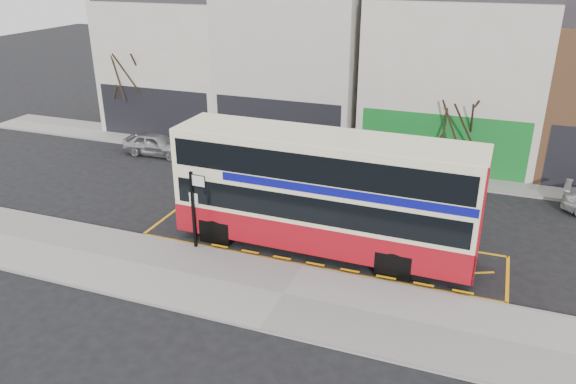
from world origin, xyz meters
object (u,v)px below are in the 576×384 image
at_px(street_tree_left, 128,62).
at_px(street_tree_right, 460,111).
at_px(bus_stop_post, 194,203).
at_px(double_decker_bus, 325,192).
at_px(car_grey, 315,161).
at_px(car_silver, 156,144).

bearing_deg(street_tree_left, street_tree_right, -1.98).
bearing_deg(street_tree_right, bus_stop_post, -127.17).
bearing_deg(double_decker_bus, street_tree_right, 67.90).
bearing_deg(street_tree_right, car_grey, -166.05).
distance_m(bus_stop_post, car_grey, 9.71).
xyz_separation_m(car_silver, street_tree_left, (-3.33, 2.81, 3.92)).
relative_size(car_grey, street_tree_left, 0.59).
height_order(double_decker_bus, car_grey, double_decker_bus).
height_order(car_grey, street_tree_right, street_tree_right).
xyz_separation_m(bus_stop_post, street_tree_right, (8.46, 11.16, 1.56)).
xyz_separation_m(double_decker_bus, bus_stop_post, (-4.50, -1.84, -0.40)).
distance_m(car_grey, street_tree_left, 13.41).
height_order(bus_stop_post, street_tree_right, street_tree_right).
height_order(street_tree_left, street_tree_right, street_tree_left).
relative_size(double_decker_bus, street_tree_right, 2.20).
bearing_deg(car_grey, street_tree_right, -80.99).
distance_m(bus_stop_post, street_tree_right, 14.09).
xyz_separation_m(car_silver, car_grey, (9.28, 0.45, 0.01)).
relative_size(car_silver, street_tree_right, 0.72).
bearing_deg(double_decker_bus, car_grey, 111.35).
height_order(bus_stop_post, car_grey, bus_stop_post).
relative_size(street_tree_left, street_tree_right, 1.28).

